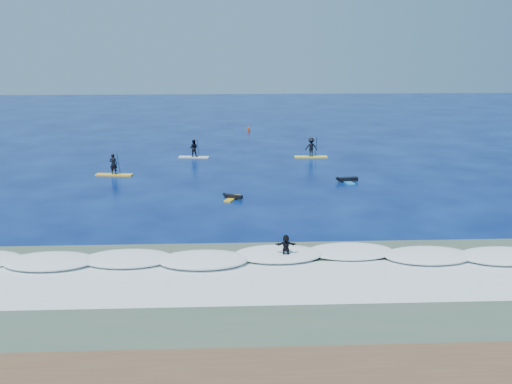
{
  "coord_description": "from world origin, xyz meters",
  "views": [
    {
      "loc": [
        -1.44,
        -38.4,
        11.52
      ],
      "look_at": [
        0.29,
        1.4,
        0.6
      ],
      "focal_mm": 40.0,
      "sensor_mm": 36.0,
      "label": 1
    }
  ],
  "objects_px": {
    "sup_paddler_left": "(114,168)",
    "prone_paddler_near": "(233,197)",
    "prone_paddler_far": "(347,180)",
    "wave_surfer": "(286,248)",
    "sup_paddler_center": "(194,150)",
    "sup_paddler_right": "(311,149)",
    "marker_buoy": "(248,130)"
  },
  "relations": [
    {
      "from": "wave_surfer",
      "to": "marker_buoy",
      "type": "height_order",
      "value": "wave_surfer"
    },
    {
      "from": "marker_buoy",
      "to": "sup_paddler_center",
      "type": "bearing_deg",
      "value": -111.09
    },
    {
      "from": "sup_paddler_right",
      "to": "marker_buoy",
      "type": "height_order",
      "value": "sup_paddler_right"
    },
    {
      "from": "prone_paddler_near",
      "to": "prone_paddler_far",
      "type": "bearing_deg",
      "value": -38.92
    },
    {
      "from": "wave_surfer",
      "to": "prone_paddler_far",
      "type": "bearing_deg",
      "value": 69.18
    },
    {
      "from": "sup_paddler_center",
      "to": "sup_paddler_right",
      "type": "bearing_deg",
      "value": 6.02
    },
    {
      "from": "prone_paddler_far",
      "to": "wave_surfer",
      "type": "bearing_deg",
      "value": 148.28
    },
    {
      "from": "prone_paddler_far",
      "to": "marker_buoy",
      "type": "bearing_deg",
      "value": 5.75
    },
    {
      "from": "prone_paddler_near",
      "to": "prone_paddler_far",
      "type": "xyz_separation_m",
      "value": [
        9.36,
        4.68,
        0.03
      ]
    },
    {
      "from": "sup_paddler_center",
      "to": "prone_paddler_near",
      "type": "xyz_separation_m",
      "value": [
        3.74,
        -14.89,
        -0.63
      ]
    },
    {
      "from": "prone_paddler_far",
      "to": "wave_surfer",
      "type": "distance_m",
      "value": 18.03
    },
    {
      "from": "sup_paddler_right",
      "to": "wave_surfer",
      "type": "bearing_deg",
      "value": -98.98
    },
    {
      "from": "prone_paddler_far",
      "to": "marker_buoy",
      "type": "relative_size",
      "value": 3.31
    },
    {
      "from": "sup_paddler_right",
      "to": "sup_paddler_left",
      "type": "bearing_deg",
      "value": -157.7
    },
    {
      "from": "prone_paddler_far",
      "to": "sup_paddler_left",
      "type": "bearing_deg",
      "value": 70.67
    },
    {
      "from": "prone_paddler_near",
      "to": "marker_buoy",
      "type": "relative_size",
      "value": 2.7
    },
    {
      "from": "sup_paddler_left",
      "to": "sup_paddler_center",
      "type": "xyz_separation_m",
      "value": [
        6.37,
        7.1,
        0.09
      ]
    },
    {
      "from": "sup_paddler_center",
      "to": "prone_paddler_far",
      "type": "distance_m",
      "value": 16.61
    },
    {
      "from": "sup_paddler_left",
      "to": "prone_paddler_near",
      "type": "relative_size",
      "value": 1.6
    },
    {
      "from": "sup_paddler_left",
      "to": "marker_buoy",
      "type": "distance_m",
      "value": 25.35
    },
    {
      "from": "prone_paddler_far",
      "to": "wave_surfer",
      "type": "relative_size",
      "value": 1.33
    },
    {
      "from": "marker_buoy",
      "to": "prone_paddler_far",
      "type": "bearing_deg",
      "value": -73.98
    },
    {
      "from": "sup_paddler_left",
      "to": "prone_paddler_near",
      "type": "xyz_separation_m",
      "value": [
        10.11,
        -7.79,
        -0.54
      ]
    },
    {
      "from": "sup_paddler_center",
      "to": "prone_paddler_near",
      "type": "distance_m",
      "value": 15.36
    },
    {
      "from": "wave_surfer",
      "to": "marker_buoy",
      "type": "distance_m",
      "value": 42.09
    },
    {
      "from": "sup_paddler_left",
      "to": "marker_buoy",
      "type": "relative_size",
      "value": 4.32
    },
    {
      "from": "sup_paddler_center",
      "to": "sup_paddler_right",
      "type": "distance_m",
      "value": 11.51
    },
    {
      "from": "sup_paddler_left",
      "to": "wave_surfer",
      "type": "bearing_deg",
      "value": -50.03
    },
    {
      "from": "sup_paddler_left",
      "to": "sup_paddler_center",
      "type": "bearing_deg",
      "value": 55.11
    },
    {
      "from": "sup_paddler_left",
      "to": "sup_paddler_right",
      "type": "distance_m",
      "value": 19.1
    },
    {
      "from": "prone_paddler_near",
      "to": "marker_buoy",
      "type": "height_order",
      "value": "marker_buoy"
    },
    {
      "from": "prone_paddler_far",
      "to": "wave_surfer",
      "type": "height_order",
      "value": "wave_surfer"
    }
  ]
}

